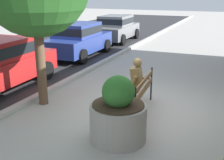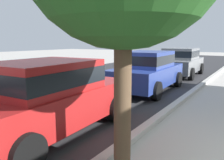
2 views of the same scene
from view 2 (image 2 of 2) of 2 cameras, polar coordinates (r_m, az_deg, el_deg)
The scene contains 4 objects.
curb_stone at distance 4.46m, azimuth 2.72°, elevation -15.55°, with size 60.00×0.20×0.12m, color #B2AFA8.
parked_car_red at distance 5.01m, azimuth -15.50°, elevation -3.61°, with size 4.15×2.02×1.56m.
parked_car_blue at distance 9.20m, azimuth 8.68°, elevation 2.53°, with size 4.15×2.02×1.56m.
parked_car_grey at distance 13.60m, azimuth 16.63°, elevation 4.50°, with size 4.15×2.02×1.56m.
Camera 2 is at (-3.52, 0.92, 1.96)m, focal length 37.18 mm.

